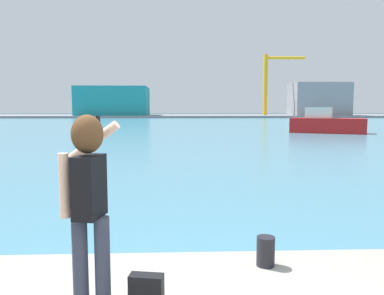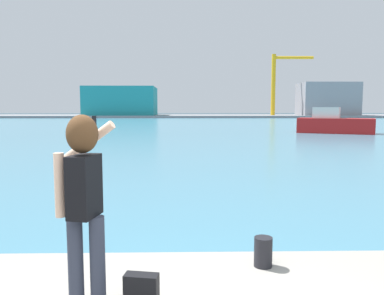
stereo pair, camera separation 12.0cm
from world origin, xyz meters
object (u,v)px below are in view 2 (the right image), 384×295
(person_photographer, at_px, (84,190))
(harbor_bollard, at_px, (263,252))
(boat_moored, at_px, (334,124))
(warehouse_right, at_px, (327,99))
(warehouse_left, at_px, (122,101))
(port_crane, at_px, (278,78))
(handbag, at_px, (141,287))

(person_photographer, bearing_deg, harbor_bollard, -54.02)
(boat_moored, xyz_separation_m, warehouse_right, (20.63, 56.57, 3.47))
(warehouse_left, bearing_deg, port_crane, -1.41)
(handbag, height_order, harbor_bollard, harbor_bollard)
(person_photographer, distance_m, warehouse_left, 90.98)
(warehouse_left, height_order, warehouse_right, warehouse_right)
(boat_moored, bearing_deg, handbag, -88.99)
(boat_moored, bearing_deg, warehouse_left, 141.36)
(harbor_bollard, height_order, warehouse_left, warehouse_left)
(boat_moored, bearing_deg, harbor_bollard, -87.43)
(person_photographer, height_order, harbor_bollard, person_photographer)
(handbag, bearing_deg, boat_moored, 65.57)
(harbor_bollard, relative_size, boat_moored, 0.05)
(boat_moored, height_order, warehouse_right, warehouse_right)
(handbag, height_order, warehouse_right, warehouse_right)
(port_crane, bearing_deg, warehouse_left, 178.59)
(handbag, xyz_separation_m, port_crane, (23.12, 88.87, 8.67))
(handbag, xyz_separation_m, warehouse_left, (-14.58, 89.79, 3.23))
(handbag, relative_size, harbor_bollard, 0.95)
(person_photographer, xyz_separation_m, boat_moored, (14.54, 30.97, -0.70))
(handbag, height_order, warehouse_left, warehouse_left)
(boat_moored, xyz_separation_m, port_crane, (9.08, 57.96, 8.42))
(person_photographer, distance_m, boat_moored, 34.22)
(port_crane, bearing_deg, person_photographer, -104.87)
(person_photographer, relative_size, handbag, 5.44)
(handbag, bearing_deg, port_crane, 75.42)
(handbag, xyz_separation_m, harbor_bollard, (1.30, 0.72, 0.05))
(person_photographer, bearing_deg, port_crane, -2.44)
(handbag, distance_m, port_crane, 92.23)
(harbor_bollard, xyz_separation_m, warehouse_right, (33.37, 86.76, 3.66))
(warehouse_right, xyz_separation_m, port_crane, (-11.55, 1.39, 4.96))
(harbor_bollard, xyz_separation_m, boat_moored, (12.74, 30.19, 0.19))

